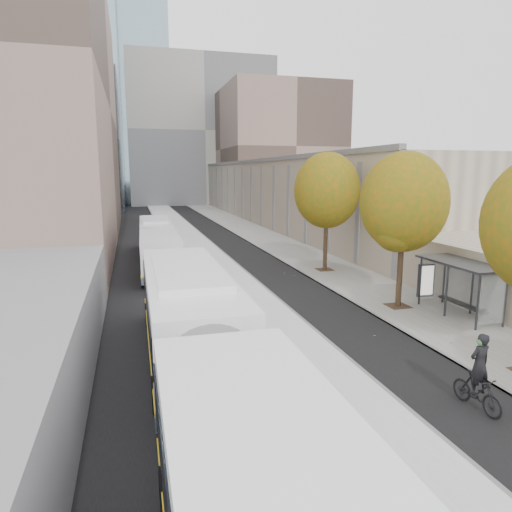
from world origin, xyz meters
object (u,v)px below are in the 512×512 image
object	(u,v)px
bus_shelter	(465,271)
cyclist	(478,382)
bus_near	(205,358)
distant_car	(153,234)
bus_far	(157,242)

from	to	relation	value
bus_shelter	cyclist	bearing A→B (deg)	-126.88
bus_near	cyclist	distance (m)	7.71
cyclist	distant_car	xyz separation A→B (m)	(-7.18, 36.67, -0.25)
bus_shelter	distant_car	distance (m)	31.99
cyclist	distant_car	world-z (taller)	cyclist
bus_near	cyclist	bearing A→B (deg)	-11.14
bus_shelter	cyclist	size ratio (longest dim) A/B	1.94
bus_shelter	bus_far	xyz separation A→B (m)	(-12.99, 17.08, -0.66)
cyclist	distant_car	distance (m)	37.37
bus_shelter	bus_near	size ratio (longest dim) A/B	0.23
bus_near	cyclist	world-z (taller)	bus_near
bus_near	bus_far	xyz separation A→B (m)	(0.02, 22.88, -0.22)
bus_shelter	cyclist	distance (m)	9.29
bus_near	distant_car	size ratio (longest dim) A/B	5.54
distant_car	bus_shelter	bearing A→B (deg)	-63.26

